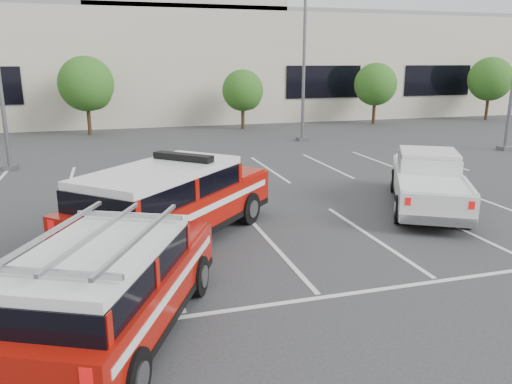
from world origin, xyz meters
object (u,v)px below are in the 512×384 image
convention_building (155,59)px  tree_far_right (491,81)px  tree_right (376,86)px  fire_chief_suv (173,207)px  tree_mid_right (244,92)px  tree_mid_left (88,86)px  white_pickup (428,186)px  light_pole_mid (304,49)px  ladder_suv (113,293)px

convention_building → tree_far_right: size_ratio=12.38×
convention_building → tree_right: 17.96m
convention_building → fire_chief_suv: size_ratio=9.78×
tree_mid_right → tree_far_right: tree_far_right is taller
tree_mid_left → fire_chief_suv: (2.55, -20.83, -2.14)m
tree_mid_left → white_pickup: 22.80m
tree_mid_right → tree_right: bearing=0.0°
tree_right → tree_far_right: (10.00, 0.00, 0.27)m
fire_chief_suv → tree_mid_left: bearing=140.2°
convention_building → light_pole_mid: size_ratio=5.86×
tree_mid_right → tree_right: size_ratio=0.90×
light_pole_mid → ladder_suv: 22.53m
convention_building → fire_chief_suv: convention_building is taller
convention_building → tree_right: (14.91, -9.82, -1.95)m
tree_far_right → fire_chief_suv: tree_far_right is taller
convention_building → tree_mid_left: (-5.09, -9.82, -1.68)m
white_pickup → fire_chief_suv: bearing=-144.8°
light_pole_mid → white_pickup: 14.73m
tree_mid_left → convention_building: bearing=62.6°
light_pole_mid → tree_mid_left: bearing=153.1°
light_pole_mid → white_pickup: (-1.25, -13.97, -4.49)m
convention_building → tree_far_right: bearing=-21.5°
tree_mid_right → light_pole_mid: bearing=-72.5°
tree_right → ladder_suv: 31.67m
fire_chief_suv → white_pickup: 8.15m
light_pole_mid → fire_chief_suv: bearing=-122.3°
light_pole_mid → ladder_suv: light_pole_mid is taller
fire_chief_suv → ladder_suv: size_ratio=1.11×
tree_mid_right → light_pole_mid: (1.91, -6.05, 2.68)m
tree_far_right → light_pole_mid: (-18.09, -6.05, 2.14)m
fire_chief_suv → light_pole_mid: bearing=100.9°
tree_mid_right → tree_far_right: (20.00, 0.00, 0.54)m
convention_building → tree_mid_right: (4.91, -9.82, -2.22)m
tree_mid_left → light_pole_mid: light_pole_mid is taller
tree_mid_left → ladder_suv: (1.00, -25.26, -2.23)m
convention_building → tree_far_right: 26.83m
tree_mid_right → tree_far_right: size_ratio=0.82×
fire_chief_suv → white_pickup: fire_chief_suv is taller
convention_building → tree_right: convention_building is taller
ladder_suv → light_pole_mid: bearing=85.6°
tree_mid_right → fire_chief_suv: size_ratio=0.65×
tree_mid_left → light_pole_mid: size_ratio=0.47×
tree_right → tree_far_right: size_ratio=0.91×
tree_mid_left → fire_chief_suv: 21.09m
tree_mid_left → tree_right: size_ratio=1.10×
tree_mid_right → ladder_suv: 26.87m
tree_right → white_pickup: bearing=-115.0°
convention_building → ladder_suv: bearing=-96.6°
convention_building → white_pickup: size_ratio=10.11×
tree_far_right → convention_building: bearing=158.5°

